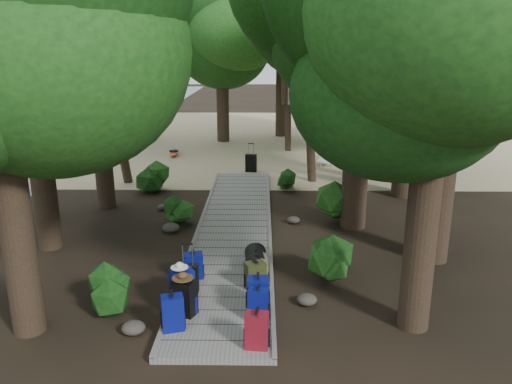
# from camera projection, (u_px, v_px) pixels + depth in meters

# --- Properties ---
(ground) EXTENTS (120.00, 120.00, 0.00)m
(ground) POSITION_uv_depth(u_px,v_px,m) (232.00, 245.00, 12.60)
(ground) COLOR black
(ground) RESTS_ON ground
(sand_beach) EXTENTS (40.00, 22.00, 0.02)m
(sand_beach) POSITION_uv_depth(u_px,v_px,m) (249.00, 137.00, 27.97)
(sand_beach) COLOR tan
(sand_beach) RESTS_ON ground
(boardwalk) EXTENTS (2.00, 12.00, 0.12)m
(boardwalk) POSITION_uv_depth(u_px,v_px,m) (234.00, 229.00, 13.54)
(boardwalk) COLOR gray
(boardwalk) RESTS_ON ground
(backpack_left_a) EXTENTS (0.43, 0.35, 0.70)m
(backpack_left_a) POSITION_uv_depth(u_px,v_px,m) (173.00, 311.00, 8.47)
(backpack_left_a) COLOR #090E7D
(backpack_left_a) RESTS_ON boardwalk
(backpack_left_b) EXTENTS (0.48, 0.42, 0.73)m
(backpack_left_b) POSITION_uv_depth(u_px,v_px,m) (184.00, 296.00, 8.97)
(backpack_left_b) COLOR black
(backpack_left_b) RESTS_ON boardwalk
(backpack_left_c) EXTENTS (0.51, 0.46, 0.78)m
(backpack_left_c) POSITION_uv_depth(u_px,v_px,m) (182.00, 286.00, 9.28)
(backpack_left_c) COLOR #090E7D
(backpack_left_c) RESTS_ON boardwalk
(backpack_left_d) EXTENTS (0.44, 0.36, 0.60)m
(backpack_left_d) POSITION_uv_depth(u_px,v_px,m) (193.00, 264.00, 10.43)
(backpack_left_d) COLOR #090E7D
(backpack_left_d) RESTS_ON boardwalk
(backpack_right_a) EXTENTS (0.40, 0.30, 0.66)m
(backpack_right_a) POSITION_uv_depth(u_px,v_px,m) (257.00, 329.00, 7.97)
(backpack_right_a) COLOR maroon
(backpack_right_a) RESTS_ON boardwalk
(backpack_right_b) EXTENTS (0.39, 0.31, 0.64)m
(backpack_right_b) POSITION_uv_depth(u_px,v_px,m) (258.00, 303.00, 8.81)
(backpack_right_b) COLOR #090E7D
(backpack_right_b) RESTS_ON boardwalk
(backpack_right_c) EXTENTS (0.40, 0.29, 0.67)m
(backpack_right_c) POSITION_uv_depth(u_px,v_px,m) (258.00, 291.00, 9.19)
(backpack_right_c) COLOR #090E7D
(backpack_right_c) RESTS_ON boardwalk
(backpack_right_d) EXTENTS (0.47, 0.41, 0.60)m
(backpack_right_d) POSITION_uv_depth(u_px,v_px,m) (255.00, 274.00, 10.01)
(backpack_right_d) COLOR #353A18
(backpack_right_d) RESTS_ON boardwalk
(duffel_right_khaki) EXTENTS (0.38, 0.56, 0.37)m
(duffel_right_khaki) POSITION_uv_depth(u_px,v_px,m) (260.00, 265.00, 10.69)
(duffel_right_khaki) COLOR olive
(duffel_right_khaki) RESTS_ON boardwalk
(duffel_right_black) EXTENTS (0.49, 0.73, 0.44)m
(duffel_right_black) POSITION_uv_depth(u_px,v_px,m) (255.00, 258.00, 10.94)
(duffel_right_black) COLOR black
(duffel_right_black) RESTS_ON boardwalk
(suitcase_on_boardwalk) EXTENTS (0.38, 0.22, 0.59)m
(suitcase_on_boardwalk) POSITION_uv_depth(u_px,v_px,m) (189.00, 279.00, 9.78)
(suitcase_on_boardwalk) COLOR black
(suitcase_on_boardwalk) RESTS_ON boardwalk
(lone_suitcase_on_sand) EXTENTS (0.47, 0.31, 0.69)m
(lone_suitcase_on_sand) POSITION_uv_depth(u_px,v_px,m) (251.00, 163.00, 19.96)
(lone_suitcase_on_sand) COLOR black
(lone_suitcase_on_sand) RESTS_ON sand_beach
(hat_brown) EXTENTS (0.38, 0.38, 0.11)m
(hat_brown) POSITION_uv_depth(u_px,v_px,m) (182.00, 275.00, 8.81)
(hat_brown) COLOR #51351E
(hat_brown) RESTS_ON backpack_left_b
(hat_white) EXTENTS (0.32, 0.32, 0.11)m
(hat_white) POSITION_uv_depth(u_px,v_px,m) (179.00, 265.00, 9.12)
(hat_white) COLOR silver
(hat_white) RESTS_ON backpack_left_c
(kayak) EXTENTS (0.93, 3.16, 0.31)m
(kayak) POSITION_uv_depth(u_px,v_px,m) (174.00, 152.00, 23.02)
(kayak) COLOR #AB370E
(kayak) RESTS_ON sand_beach
(sun_lounger) EXTENTS (1.09, 1.88, 0.58)m
(sun_lounger) POSITION_uv_depth(u_px,v_px,m) (325.00, 157.00, 21.25)
(sun_lounger) COLOR silver
(sun_lounger) RESTS_ON sand_beach
(tree_right_a) EXTENTS (4.62, 4.62, 7.70)m
(tree_right_a) POSITION_uv_depth(u_px,v_px,m) (433.00, 109.00, 7.84)
(tree_right_a) COLOR black
(tree_right_a) RESTS_ON ground
(tree_right_b) EXTENTS (5.49, 5.49, 9.81)m
(tree_right_b) POSITION_uv_depth(u_px,v_px,m) (454.00, 42.00, 10.37)
(tree_right_b) COLOR black
(tree_right_b) RESTS_ON ground
(tree_right_c) EXTENTS (5.68, 5.68, 9.84)m
(tree_right_c) POSITION_uv_depth(u_px,v_px,m) (363.00, 42.00, 12.52)
(tree_right_c) COLOR black
(tree_right_c) RESTS_ON ground
(tree_right_d) EXTENTS (6.16, 6.16, 11.29)m
(tree_right_d) POSITION_uv_depth(u_px,v_px,m) (418.00, 19.00, 15.22)
(tree_right_d) COLOR black
(tree_right_d) RESTS_ON ground
(tree_right_e) EXTENTS (4.92, 4.92, 8.86)m
(tree_right_e) POSITION_uv_depth(u_px,v_px,m) (368.00, 58.00, 17.83)
(tree_right_e) COLOR black
(tree_right_e) RESTS_ON ground
(tree_right_f) EXTENTS (5.55, 5.55, 9.91)m
(tree_right_f) POSITION_uv_depth(u_px,v_px,m) (410.00, 44.00, 20.82)
(tree_right_f) COLOR black
(tree_right_f) RESTS_ON ground
(tree_left_b) EXTENTS (4.58, 4.58, 8.25)m
(tree_left_b) POSITION_uv_depth(u_px,v_px,m) (31.00, 78.00, 11.30)
(tree_left_b) COLOR black
(tree_left_b) RESTS_ON ground
(tree_left_c) EXTENTS (4.50, 4.50, 7.83)m
(tree_left_c) POSITION_uv_depth(u_px,v_px,m) (96.00, 79.00, 14.58)
(tree_left_c) COLOR black
(tree_left_c) RESTS_ON ground
(tree_back_a) EXTENTS (5.33, 5.33, 9.23)m
(tree_back_a) POSITION_uv_depth(u_px,v_px,m) (222.00, 52.00, 25.42)
(tree_back_a) COLOR black
(tree_back_a) RESTS_ON ground
(tree_back_b) EXTENTS (5.43, 5.43, 9.69)m
(tree_back_b) POSITION_uv_depth(u_px,v_px,m) (283.00, 47.00, 27.07)
(tree_back_b) COLOR black
(tree_back_b) RESTS_ON ground
(tree_back_c) EXTENTS (5.32, 5.32, 9.57)m
(tree_back_c) POSITION_uv_depth(u_px,v_px,m) (354.00, 49.00, 25.72)
(tree_back_c) COLOR black
(tree_back_c) RESTS_ON ground
(tree_back_d) EXTENTS (4.41, 4.41, 7.35)m
(tree_back_d) POSITION_uv_depth(u_px,v_px,m) (145.00, 71.00, 25.97)
(tree_back_d) COLOR black
(tree_back_d) RESTS_ON ground
(palm_right_a) EXTENTS (4.36, 4.36, 7.43)m
(palm_right_a) POSITION_uv_depth(u_px,v_px,m) (318.00, 79.00, 17.86)
(palm_right_a) COLOR #114011
(palm_right_a) RESTS_ON ground
(palm_right_b) EXTENTS (4.80, 4.80, 9.27)m
(palm_right_b) POSITION_uv_depth(u_px,v_px,m) (363.00, 52.00, 22.45)
(palm_right_b) COLOR #114011
(palm_right_b) RESTS_ON ground
(palm_right_c) EXTENTS (4.11, 4.11, 6.54)m
(palm_right_c) POSITION_uv_depth(u_px,v_px,m) (294.00, 82.00, 23.52)
(palm_right_c) COLOR #114011
(palm_right_c) RESTS_ON ground
(palm_left_a) EXTENTS (4.47, 4.47, 7.11)m
(palm_left_a) POSITION_uv_depth(u_px,v_px,m) (114.00, 85.00, 17.40)
(palm_left_a) COLOR #114011
(palm_left_a) RESTS_ON ground
(rock_left_a) EXTENTS (0.41, 0.37, 0.23)m
(rock_left_a) POSITION_uv_depth(u_px,v_px,m) (133.00, 328.00, 8.62)
(rock_left_a) COLOR #4C473F
(rock_left_a) RESTS_ON ground
(rock_left_b) EXTENTS (0.38, 0.34, 0.21)m
(rock_left_b) POSITION_uv_depth(u_px,v_px,m) (109.00, 272.00, 10.82)
(rock_left_b) COLOR #4C473F
(rock_left_b) RESTS_ON ground
(rock_left_c) EXTENTS (0.46, 0.42, 0.25)m
(rock_left_c) POSITION_uv_depth(u_px,v_px,m) (171.00, 228.00, 13.43)
(rock_left_c) COLOR #4C473F
(rock_left_c) RESTS_ON ground
(rock_left_d) EXTENTS (0.33, 0.29, 0.18)m
(rock_left_d) POSITION_uv_depth(u_px,v_px,m) (163.00, 207.00, 15.27)
(rock_left_d) COLOR #4C473F
(rock_left_d) RESTS_ON ground
(rock_right_a) EXTENTS (0.39, 0.35, 0.22)m
(rock_right_a) POSITION_uv_depth(u_px,v_px,m) (307.00, 300.00, 9.60)
(rock_right_a) COLOR #4C473F
(rock_right_a) RESTS_ON ground
(rock_right_b) EXTENTS (0.45, 0.41, 0.25)m
(rock_right_b) POSITION_uv_depth(u_px,v_px,m) (337.00, 262.00, 11.28)
(rock_right_b) COLOR #4C473F
(rock_right_b) RESTS_ON ground
(rock_right_c) EXTENTS (0.37, 0.33, 0.20)m
(rock_right_c) POSITION_uv_depth(u_px,v_px,m) (294.00, 220.00, 14.11)
(rock_right_c) COLOR #4C473F
(rock_right_c) RESTS_ON ground
(rock_right_d) EXTENTS (0.56, 0.51, 0.31)m
(rock_right_d) POSITION_uv_depth(u_px,v_px,m) (336.00, 198.00, 16.03)
(rock_right_d) COLOR #4C473F
(rock_right_d) RESTS_ON ground
(shrub_left_a) EXTENTS (0.97, 0.97, 0.87)m
(shrub_left_a) POSITION_uv_depth(u_px,v_px,m) (105.00, 290.00, 9.30)
(shrub_left_a) COLOR #144314
(shrub_left_a) RESTS_ON ground
(shrub_left_b) EXTENTS (0.82, 0.82, 0.74)m
(shrub_left_b) POSITION_uv_depth(u_px,v_px,m) (176.00, 213.00, 13.89)
(shrub_left_b) COLOR #144314
(shrub_left_b) RESTS_ON ground
(shrub_left_c) EXTENTS (1.11, 1.11, 1.00)m
(shrub_left_c) POSITION_uv_depth(u_px,v_px,m) (152.00, 177.00, 17.22)
(shrub_left_c) COLOR #144314
(shrub_left_c) RESTS_ON ground
(shrub_right_a) EXTENTS (1.12, 1.12, 1.01)m
(shrub_right_a) POSITION_uv_depth(u_px,v_px,m) (327.00, 261.00, 10.41)
(shrub_right_a) COLOR #144314
(shrub_right_a) RESTS_ON ground
(shrub_right_b) EXTENTS (1.35, 1.35, 1.22)m
(shrub_right_b) POSITION_uv_depth(u_px,v_px,m) (335.00, 201.00, 14.09)
(shrub_right_b) COLOR #144314
(shrub_right_b) RESTS_ON ground
(shrub_right_c) EXTENTS (0.72, 0.72, 0.65)m
(shrub_right_c) POSITION_uv_depth(u_px,v_px,m) (287.00, 181.00, 17.36)
(shrub_right_c) COLOR #144314
(shrub_right_c) RESTS_ON ground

